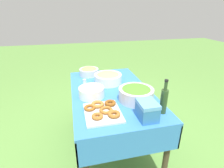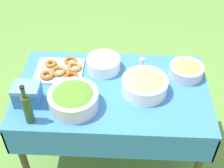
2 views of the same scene
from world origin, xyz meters
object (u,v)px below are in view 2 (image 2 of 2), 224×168
salad_bowl (73,98)px  pasta_bowl (145,84)px  olive_oil_bottle (27,108)px  donut_platter (61,70)px  fruit_bowl (186,70)px  plate_stack (103,64)px  cooler_box (27,94)px

salad_bowl → pasta_bowl: (-0.46, -0.17, -0.01)m
olive_oil_bottle → donut_platter: bearing=-103.1°
fruit_bowl → salad_bowl: bearing=24.6°
fruit_bowl → donut_platter: bearing=0.6°
salad_bowl → fruit_bowl: salad_bowl is taller
salad_bowl → plate_stack: salad_bowl is taller
olive_oil_bottle → plate_stack: bearing=-128.3°
olive_oil_bottle → cooler_box: olive_oil_bottle is taller
salad_bowl → cooler_box: cooler_box is taller
plate_stack → salad_bowl: bearing=67.2°
pasta_bowl → salad_bowl: bearing=19.9°
salad_bowl → fruit_bowl: bearing=-155.4°
salad_bowl → olive_oil_bottle: (0.25, 0.14, 0.04)m
salad_bowl → cooler_box: (0.30, -0.02, 0.00)m
donut_platter → fruit_bowl: fruit_bowl is taller
salad_bowl → donut_platter: bearing=-67.1°
salad_bowl → donut_platter: (0.14, -0.34, -0.05)m
pasta_bowl → donut_platter: bearing=-16.0°
fruit_bowl → plate_stack: bearing=-4.1°
pasta_bowl → cooler_box: size_ratio=1.79×
plate_stack → fruit_bowl: fruit_bowl is taller
olive_oil_bottle → pasta_bowl: bearing=-156.9°
salad_bowl → donut_platter: 0.37m
olive_oil_bottle → fruit_bowl: 1.13m
salad_bowl → pasta_bowl: bearing=-160.1°
plate_stack → cooler_box: bearing=38.2°
plate_stack → cooler_box: cooler_box is taller
olive_oil_bottle → fruit_bowl: size_ratio=1.21×
cooler_box → donut_platter: bearing=-116.9°
donut_platter → plate_stack: size_ratio=1.43×
salad_bowl → olive_oil_bottle: olive_oil_bottle is taller
fruit_bowl → cooler_box: 1.11m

